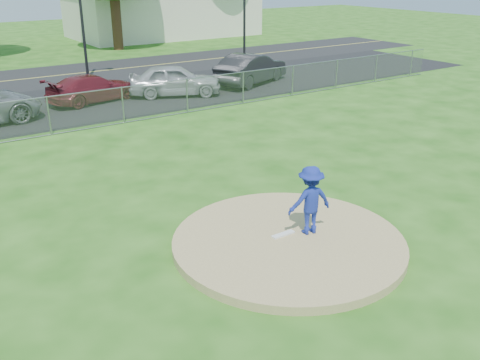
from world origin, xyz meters
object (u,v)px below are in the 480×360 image
(commercial_building, at_px, (163,12))
(traffic_signal_right, at_px, (247,10))
(parked_car_charcoal, at_px, (251,69))
(parked_car_pearl, at_px, (175,80))
(parked_car_darkred, at_px, (92,88))
(pitcher, at_px, (310,200))

(commercial_building, distance_m, traffic_signal_right, 16.14)
(parked_car_charcoal, bearing_deg, parked_car_pearl, 69.87)
(commercial_building, bearing_deg, traffic_signal_right, -96.29)
(commercial_building, distance_m, parked_car_darkred, 26.19)
(commercial_building, xyz_separation_m, traffic_signal_right, (-1.76, -16.00, 1.20))
(traffic_signal_right, distance_m, parked_car_charcoal, 8.13)
(parked_car_darkred, relative_size, parked_car_charcoal, 0.89)
(parked_car_darkred, bearing_deg, parked_car_charcoal, -108.52)
(commercial_building, relative_size, pitcher, 9.90)
(parked_car_pearl, bearing_deg, parked_car_darkred, 99.58)
(parked_car_darkred, bearing_deg, pitcher, 164.59)
(commercial_building, distance_m, parked_car_charcoal, 23.28)
(traffic_signal_right, bearing_deg, commercial_building, 83.71)
(pitcher, bearing_deg, commercial_building, -100.15)
(pitcher, bearing_deg, parked_car_charcoal, -109.17)
(parked_car_pearl, distance_m, parked_car_charcoal, 4.83)
(commercial_building, xyz_separation_m, parked_car_darkred, (-14.72, -21.61, -1.50))
(parked_car_pearl, bearing_deg, commercial_building, -0.69)
(commercial_building, relative_size, traffic_signal_right, 2.93)
(parked_car_darkred, height_order, parked_car_charcoal, parked_car_charcoal)
(parked_car_darkred, xyz_separation_m, parked_car_charcoal, (8.70, -0.84, 0.18))
(pitcher, distance_m, parked_car_charcoal, 18.18)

